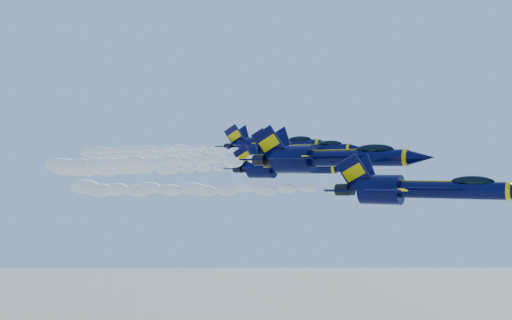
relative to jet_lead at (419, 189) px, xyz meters
The scene contains 10 objects.
jet_lead is the anchor object (origin of this frame).
smoke_trail_jet_lead 23.62m from the jet_lead, behind, with size 32.91×1.73×1.56m, color white.
jet_second 13.07m from the jet_lead, 150.84° to the left, with size 19.05×15.63×7.08m.
smoke_trail_jet_second 36.36m from the jet_lead, behind, with size 32.91×1.97×1.77m, color white.
jet_third 26.72m from the jet_lead, 143.28° to the left, with size 15.80×12.96×5.87m.
smoke_trail_jet_third 47.36m from the jet_lead, 160.32° to the left, with size 32.91×1.63×1.47m, color white.
jet_fourth 34.74m from the jet_lead, 133.42° to the left, with size 16.88×13.84×6.27m.
smoke_trail_jet_fourth 53.71m from the jet_lead, 152.14° to the left, with size 32.91×1.75×1.57m, color white.
jet_fifth 47.56m from the jet_lead, 134.37° to the left, with size 18.85×15.47×7.01m.
smoke_trail_jet_fifth 66.92m from the jet_lead, 149.59° to the left, with size 32.91×1.95×1.76m, color white.
Camera 1 is at (30.14, -65.37, 152.61)m, focal length 45.00 mm.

